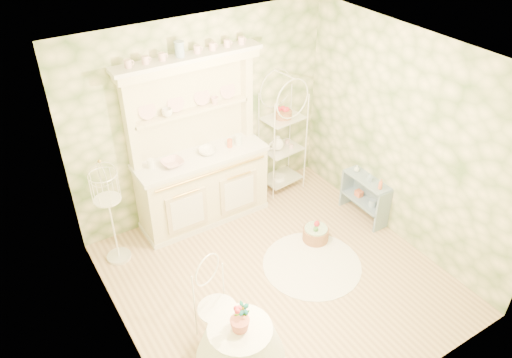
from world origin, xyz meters
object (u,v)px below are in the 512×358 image
round_table (241,351)px  cafe_chair (217,305)px  bakers_rack (282,136)px  side_shelf (365,198)px  kitchen_dresser (200,146)px  birdcage_stand (111,214)px  floor_basket (316,234)px

round_table → cafe_chair: bearing=85.9°
bakers_rack → side_shelf: size_ratio=2.45×
kitchen_dresser → round_table: 2.68m
side_shelf → cafe_chair: cafe_chair is taller
round_table → birdcage_stand: 2.33m
bakers_rack → floor_basket: bakers_rack is taller
birdcage_stand → cafe_chair: bearing=-74.8°
bakers_rack → birdcage_stand: bearing=178.2°
floor_basket → birdcage_stand: bearing=155.6°
side_shelf → floor_basket: side_shelf is taller
floor_basket → side_shelf: bearing=3.8°
kitchen_dresser → floor_basket: kitchen_dresser is taller
cafe_chair → kitchen_dresser: bearing=44.7°
cafe_chair → birdcage_stand: 1.82m
round_table → side_shelf: bearing=25.2°
round_table → birdcage_stand: birdcage_stand is taller
birdcage_stand → floor_basket: (2.30, -1.04, -0.59)m
bakers_rack → birdcage_stand: bakers_rack is taller
floor_basket → bakers_rack: bearing=75.8°
bakers_rack → side_shelf: bearing=-72.0°
birdcage_stand → floor_basket: size_ratio=4.60×
bakers_rack → cafe_chair: bearing=-144.1°
side_shelf → kitchen_dresser: bearing=148.9°
cafe_chair → floor_basket: (1.82, 0.71, -0.40)m
side_shelf → floor_basket: 0.90m
round_table → cafe_chair: 0.53m
kitchen_dresser → cafe_chair: (-0.82, -1.91, -0.65)m
kitchen_dresser → cafe_chair: bearing=-113.2°
round_table → floor_basket: 2.25m
cafe_chair → floor_basket: size_ratio=3.33×
bakers_rack → round_table: (-2.18, -2.49, -0.47)m
cafe_chair → birdcage_stand: bearing=83.1°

